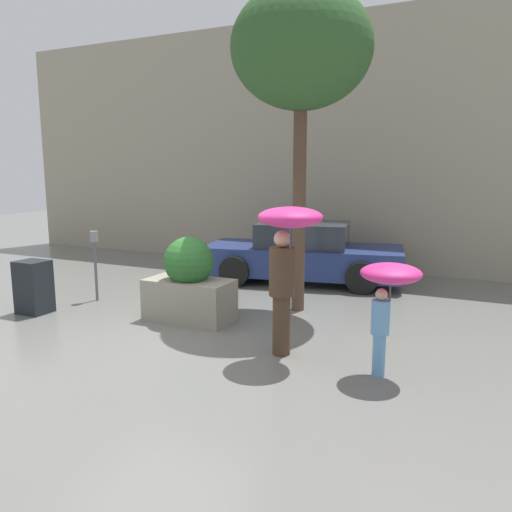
% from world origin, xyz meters
% --- Properties ---
extents(ground_plane, '(40.00, 40.00, 0.00)m').
position_xyz_m(ground_plane, '(0.00, 0.00, 0.00)').
color(ground_plane, slate).
extents(building_facade, '(18.00, 0.30, 6.00)m').
position_xyz_m(building_facade, '(0.00, 6.50, 3.00)').
color(building_facade, '#9E937F').
rests_on(building_facade, ground).
extents(planter_box, '(1.39, 0.79, 1.36)m').
position_xyz_m(planter_box, '(-0.22, 1.11, 0.60)').
color(planter_box, gray).
rests_on(planter_box, ground).
extents(person_adult, '(0.81, 0.81, 1.96)m').
position_xyz_m(person_adult, '(1.77, 0.30, 1.44)').
color(person_adult, '#473323').
rests_on(person_adult, ground).
extents(person_child, '(0.70, 0.70, 1.35)m').
position_xyz_m(person_child, '(3.07, 0.20, 1.09)').
color(person_child, '#669ED1').
rests_on(person_child, ground).
extents(parked_car_near, '(4.43, 2.44, 1.29)m').
position_xyz_m(parked_car_near, '(0.46, 4.61, 0.59)').
color(parked_car_near, navy).
rests_on(parked_car_near, ground).
extents(street_tree, '(2.28, 2.28, 5.30)m').
position_xyz_m(street_tree, '(1.16, 2.42, 4.28)').
color(street_tree, brown).
rests_on(street_tree, ground).
extents(parking_meter, '(0.14, 0.14, 1.30)m').
position_xyz_m(parking_meter, '(-2.46, 1.44, 0.93)').
color(parking_meter, '#595B60').
rests_on(parking_meter, ground).
extents(newspaper_box, '(0.50, 0.44, 0.90)m').
position_xyz_m(newspaper_box, '(-2.84, 0.36, 0.45)').
color(newspaper_box, '#1E2328').
rests_on(newspaper_box, ground).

